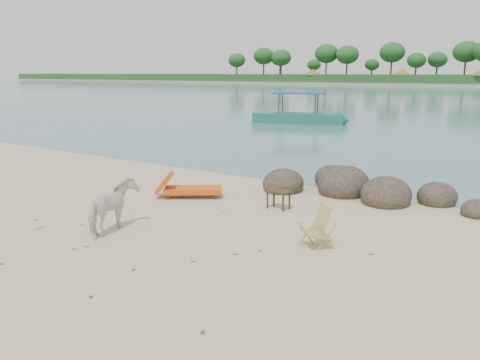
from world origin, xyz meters
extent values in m
ellipsoid|color=#322921|center=(-0.72, 5.05, 0.22)|extent=(1.25, 1.38, 0.94)
ellipsoid|color=#322921|center=(0.98, 5.75, 0.27)|extent=(1.55, 1.71, 1.17)
ellipsoid|color=#322921|center=(2.38, 5.35, 0.24)|extent=(1.39, 1.53, 1.04)
ellipsoid|color=#322921|center=(3.58, 6.15, 0.19)|extent=(1.09, 1.19, 0.81)
ellipsoid|color=#322921|center=(4.68, 5.45, 0.14)|extent=(0.78, 0.86, 0.58)
ellipsoid|color=#322921|center=(0.18, 6.75, 0.20)|extent=(1.12, 1.23, 0.84)
ellipsoid|color=#322921|center=(1.78, 6.95, 0.12)|extent=(0.71, 0.78, 0.53)
imported|color=white|center=(-2.13, -0.53, 0.60)|extent=(0.98, 1.53, 1.19)
plane|color=brown|center=(-1.89, -1.51, 0.01)|extent=(0.14, 0.14, 0.00)
plane|color=brown|center=(-3.25, 1.03, 0.01)|extent=(0.13, 0.13, 0.00)
plane|color=brown|center=(-4.42, -1.03, 0.01)|extent=(0.12, 0.12, 0.00)
plane|color=brown|center=(-3.22, -0.63, 0.01)|extent=(0.10, 0.10, 0.00)
plane|color=brown|center=(-3.78, -1.41, 0.01)|extent=(0.14, 0.14, 0.00)
plane|color=brown|center=(0.50, -0.89, 0.01)|extent=(0.14, 0.14, 0.00)
plane|color=brown|center=(0.03, -2.97, 0.01)|extent=(0.14, 0.14, 0.00)
plane|color=brown|center=(2.22, -2.81, 0.01)|extent=(0.14, 0.14, 0.00)
plane|color=brown|center=(-2.49, -3.03, 0.01)|extent=(0.13, 0.13, 0.00)
plane|color=brown|center=(-0.18, -1.81, 0.01)|extent=(0.13, 0.13, 0.00)
plane|color=brown|center=(-0.33, 3.67, 0.01)|extent=(0.13, 0.13, 0.00)
plane|color=brown|center=(0.97, -0.14, 0.01)|extent=(0.13, 0.13, 0.00)
plane|color=brown|center=(1.30, 0.30, 0.01)|extent=(0.11, 0.11, 0.00)
plane|color=brown|center=(-1.99, -1.76, 0.01)|extent=(0.14, 0.14, 0.00)
plane|color=brown|center=(3.26, 1.38, 0.01)|extent=(0.14, 0.14, 0.00)
plane|color=brown|center=(-0.92, 2.13, 0.01)|extent=(0.11, 0.11, 0.00)
plane|color=brown|center=(-3.81, -1.26, 0.01)|extent=(0.11, 0.11, 0.00)
camera|label=1|loc=(5.94, -7.49, 3.62)|focal=35.00mm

